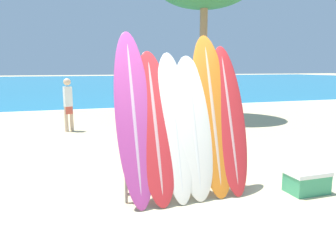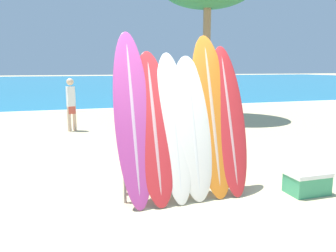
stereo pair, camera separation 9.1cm
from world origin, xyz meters
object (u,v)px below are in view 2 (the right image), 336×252
(surfboard_slot_5, at_px, (229,119))
(surfboard_rack, at_px, (184,164))
(surfboard_slot_2, at_px, (174,126))
(person_near_water, at_px, (71,102))
(surfboard_slot_1, at_px, (154,126))
(surfboard_slot_4, at_px, (212,115))
(surfboard_slot_0, at_px, (133,117))
(person_far_left, at_px, (133,91))
(person_mid_beach, at_px, (154,92))
(surfboard_slot_3, at_px, (193,127))
(cooler_box, at_px, (307,182))

(surfboard_slot_5, bearing_deg, surfboard_rack, -176.49)
(surfboard_slot_2, relative_size, person_near_water, 1.34)
(surfboard_rack, xyz_separation_m, surfboard_slot_2, (-0.15, 0.03, 0.57))
(surfboard_slot_1, xyz_separation_m, surfboard_slot_4, (0.89, 0.03, 0.12))
(surfboard_slot_0, distance_m, person_far_left, 8.80)
(surfboard_rack, xyz_separation_m, surfboard_slot_1, (-0.44, 0.04, 0.58))
(surfboard_slot_5, bearing_deg, person_far_left, 88.27)
(surfboard_rack, relative_size, person_mid_beach, 1.15)
(surfboard_rack, distance_m, person_far_left, 8.78)
(surfboard_slot_1, relative_size, person_mid_beach, 1.36)
(surfboard_slot_0, distance_m, person_mid_beach, 9.50)
(person_mid_beach, xyz_separation_m, person_far_left, (-0.96, -0.48, 0.06))
(surfboard_slot_1, xyz_separation_m, person_far_left, (1.42, 8.67, -0.14))
(person_mid_beach, bearing_deg, surfboard_slot_5, 124.42)
(surfboard_slot_1, bearing_deg, person_near_water, 100.41)
(surfboard_slot_1, xyz_separation_m, person_mid_beach, (2.38, 9.15, -0.21))
(surfboard_slot_3, bearing_deg, person_far_left, 84.39)
(surfboard_slot_2, height_order, person_far_left, surfboard_slot_2)
(surfboard_slot_3, bearing_deg, surfboard_slot_0, 175.10)
(person_near_water, height_order, person_mid_beach, person_near_water)
(surfboard_slot_4, relative_size, surfboard_slot_5, 1.07)
(person_near_water, bearing_deg, surfboard_slot_2, 83.29)
(person_mid_beach, bearing_deg, person_far_left, 68.60)
(surfboard_slot_5, relative_size, person_far_left, 1.32)
(surfboard_slot_2, distance_m, cooler_box, 2.19)
(surfboard_rack, relative_size, person_near_water, 1.15)
(surfboard_slot_1, bearing_deg, cooler_box, -12.39)
(person_mid_beach, bearing_deg, person_near_water, 87.70)
(surfboard_slot_0, height_order, person_near_water, surfboard_slot_0)
(cooler_box, bearing_deg, surfboard_slot_1, 167.61)
(surfboard_slot_1, relative_size, surfboard_slot_5, 0.96)
(surfboard_slot_0, relative_size, surfboard_slot_4, 1.01)
(person_mid_beach, bearing_deg, surfboard_slot_2, 119.17)
(surfboard_rack, bearing_deg, surfboard_slot_4, 8.65)
(surfboard_slot_2, distance_m, person_far_left, 8.75)
(surfboard_rack, height_order, surfboard_slot_3, surfboard_slot_3)
(surfboard_slot_3, xyz_separation_m, surfboard_slot_5, (0.59, 0.03, 0.08))
(person_far_left, bearing_deg, surfboard_slot_0, -68.34)
(surfboard_slot_2, distance_m, person_mid_beach, 9.39)
(surfboard_slot_3, height_order, person_mid_beach, surfboard_slot_3)
(surfboard_slot_0, xyz_separation_m, person_mid_beach, (2.67, 9.11, -0.34))
(person_mid_beach, bearing_deg, surfboard_rack, 120.10)
(surfboard_slot_4, bearing_deg, surfboard_rack, -171.35)
(surfboard_slot_4, height_order, person_near_water, surfboard_slot_4)
(surfboard_slot_5, bearing_deg, cooler_box, -24.78)
(surfboard_slot_1, height_order, cooler_box, surfboard_slot_1)
(surfboard_slot_5, bearing_deg, person_mid_beach, 82.40)
(surfboard_slot_1, relative_size, person_near_water, 1.36)
(surfboard_rack, bearing_deg, surfboard_slot_0, 173.49)
(surfboard_slot_4, height_order, person_far_left, surfboard_slot_4)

